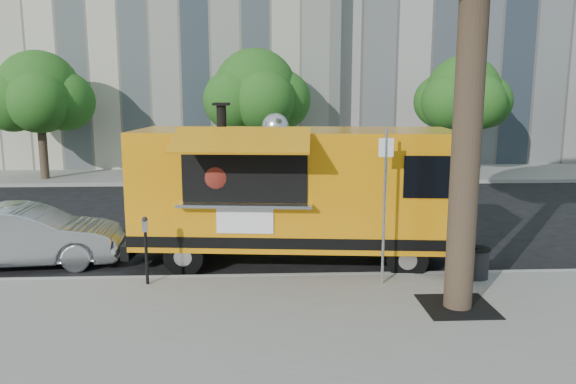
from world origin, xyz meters
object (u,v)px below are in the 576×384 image
sedan (26,236)px  trash_bin_right (476,262)px  parking_meter (146,242)px  far_tree_a (39,92)px  trash_bin_left (464,262)px  far_tree_b (255,91)px  food_truck (292,190)px  far_tree_c (463,94)px  sign_post (385,198)px

sedan → trash_bin_right: 9.64m
parking_meter → trash_bin_right: 6.52m
far_tree_a → trash_bin_left: (13.22, -13.64, -3.29)m
far_tree_b → food_truck: (0.91, -12.37, -2.16)m
far_tree_c → parking_meter: 17.82m
far_tree_b → trash_bin_left: (4.22, -14.04, -3.35)m
trash_bin_left → food_truck: bearing=153.3°
trash_bin_left → parking_meter: bearing=-179.9°
parking_meter → trash_bin_right: (6.50, 0.05, -0.50)m
far_tree_b → parking_meter: size_ratio=4.12×
far_tree_b → sedan: (-4.99, -12.28, -3.16)m
sedan → far_tree_a: bearing=13.3°
food_truck → trash_bin_right: (3.59, -1.63, -1.20)m
far_tree_c → trash_bin_right: bearing=-108.2°
far_tree_a → sedan: 12.91m
far_tree_b → sign_post: size_ratio=1.83×
food_truck → trash_bin_right: food_truck is taller
parking_meter → sedan: bearing=149.3°
far_tree_c → sedan: size_ratio=1.27×
food_truck → parking_meter: bearing=-144.4°
far_tree_c → sedan: bearing=-139.4°
far_tree_a → far_tree_c: (18.00, 0.10, -0.06)m
trash_bin_right → far_tree_a: bearing=134.8°
parking_meter → trash_bin_left: size_ratio=2.11×
far_tree_a → sign_post: far_tree_a is taller
far_tree_b → food_truck: 12.59m
far_tree_b → trash_bin_right: bearing=-72.2°
sign_post → parking_meter: bearing=177.5°
far_tree_b → parking_meter: 14.48m
sign_post → food_truck: 2.50m
trash_bin_left → far_tree_a: bearing=134.1°
parking_meter → food_truck: food_truck is taller
sign_post → food_truck: size_ratio=0.41×
sedan → food_truck: bearing=-96.2°
trash_bin_left → far_tree_c: bearing=70.8°
far_tree_a → sign_post: size_ratio=1.79×
food_truck → trash_bin_right: size_ratio=11.96×
food_truck → sedan: food_truck is taller
far_tree_c → trash_bin_left: far_tree_c is taller
trash_bin_right → trash_bin_left: bearing=-172.3°
sign_post → trash_bin_right: sign_post is taller
far_tree_c → trash_bin_right: size_ratio=8.44×
far_tree_a → trash_bin_left: 19.28m
far_tree_a → food_truck: 15.68m
far_tree_a → trash_bin_left: far_tree_a is taller
parking_meter → food_truck: size_ratio=0.18×
far_tree_a → parking_meter: 15.59m
far_tree_a → trash_bin_right: size_ratio=8.68×
food_truck → trash_bin_right: bearing=-18.8°
far_tree_b → trash_bin_right: size_ratio=8.92×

